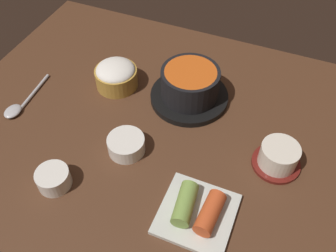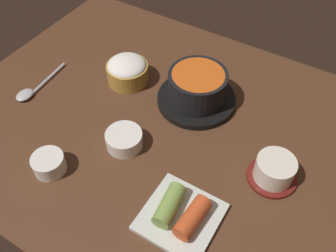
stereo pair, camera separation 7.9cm
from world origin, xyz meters
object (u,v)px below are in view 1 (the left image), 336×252
(stone_pot, at_px, (190,87))
(tea_cup_with_saucer, at_px, (278,157))
(banchan_cup_center, at_px, (126,144))
(spoon, at_px, (19,106))
(side_bowl_near, at_px, (53,178))
(kimchi_plate, at_px, (197,211))
(rice_bowl, at_px, (116,75))

(stone_pot, xyz_separation_m, tea_cup_with_saucer, (0.24, -0.11, -0.01))
(banchan_cup_center, xyz_separation_m, spoon, (-0.29, 0.02, -0.01))
(side_bowl_near, bearing_deg, banchan_cup_center, 54.38)
(kimchi_plate, relative_size, side_bowl_near, 2.06)
(banchan_cup_center, height_order, spoon, banchan_cup_center)
(spoon, bearing_deg, rice_bowl, 41.83)
(rice_bowl, height_order, tea_cup_with_saucer, rice_bowl)
(tea_cup_with_saucer, bearing_deg, banchan_cup_center, -164.54)
(kimchi_plate, distance_m, side_bowl_near, 0.29)
(stone_pot, xyz_separation_m, rice_bowl, (-0.19, -0.02, -0.01))
(tea_cup_with_saucer, bearing_deg, stone_pot, 154.10)
(kimchi_plate, xyz_separation_m, side_bowl_near, (-0.29, -0.04, 0.00))
(tea_cup_with_saucer, distance_m, banchan_cup_center, 0.32)
(tea_cup_with_saucer, distance_m, kimchi_plate, 0.21)
(rice_bowl, bearing_deg, stone_pot, 6.92)
(kimchi_plate, height_order, side_bowl_near, kimchi_plate)
(rice_bowl, xyz_separation_m, banchan_cup_center, (0.12, -0.18, -0.01))
(spoon, bearing_deg, banchan_cup_center, -3.06)
(tea_cup_with_saucer, distance_m, side_bowl_near, 0.45)
(stone_pot, distance_m, banchan_cup_center, 0.21)
(tea_cup_with_saucer, relative_size, spoon, 0.61)
(stone_pot, distance_m, tea_cup_with_saucer, 0.26)
(stone_pot, bearing_deg, tea_cup_with_saucer, -25.90)
(rice_bowl, relative_size, kimchi_plate, 0.76)
(banchan_cup_center, relative_size, side_bowl_near, 1.20)
(banchan_cup_center, relative_size, spoon, 0.49)
(rice_bowl, bearing_deg, kimchi_plate, -40.83)
(tea_cup_with_saucer, xyz_separation_m, kimchi_plate, (-0.11, -0.17, -0.01))
(spoon, bearing_deg, kimchi_plate, -12.13)
(rice_bowl, height_order, banchan_cup_center, rice_bowl)
(tea_cup_with_saucer, relative_size, banchan_cup_center, 1.26)
(tea_cup_with_saucer, bearing_deg, rice_bowl, 167.70)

